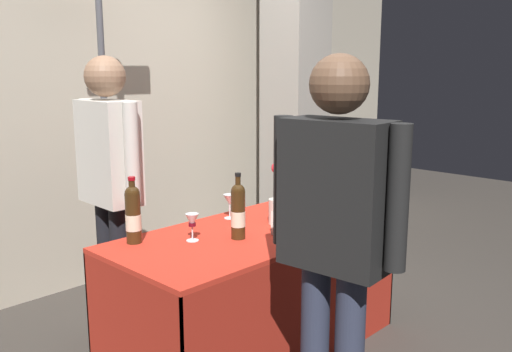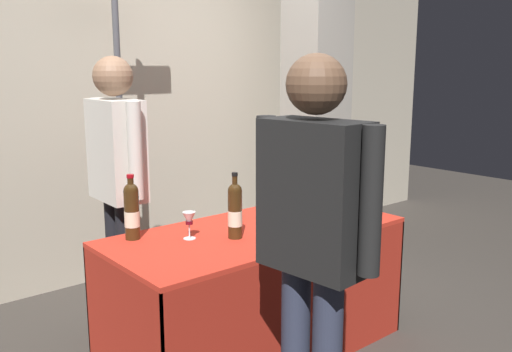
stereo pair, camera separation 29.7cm
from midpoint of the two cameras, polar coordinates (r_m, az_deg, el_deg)
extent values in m
plane|color=#38332D|center=(3.32, 2.68, -17.67)|extent=(12.00, 12.00, 0.00)
cube|color=#B2A893|center=(4.29, -12.54, 7.53)|extent=(7.61, 0.12, 2.70)
cube|color=gray|center=(4.60, 8.23, 12.12)|extent=(0.42, 0.42, 3.38)
cube|color=red|center=(3.04, 2.81, -5.81)|extent=(1.67, 0.78, 0.02)
cube|color=#A32519|center=(2.92, 8.00, -14.27)|extent=(1.67, 0.01, 0.70)
cube|color=#A32519|center=(3.44, -1.66, -10.18)|extent=(1.67, 0.01, 0.70)
cube|color=#A32519|center=(2.73, -10.70, -16.33)|extent=(0.01, 0.78, 0.70)
cube|color=#A32519|center=(3.74, 12.21, -8.63)|extent=(0.01, 0.78, 0.70)
cylinder|color=#192333|center=(3.53, 6.55, -1.54)|extent=(0.08, 0.08, 0.21)
sphere|color=#192333|center=(3.51, 6.58, 0.11)|extent=(0.07, 0.07, 0.07)
cylinder|color=#192333|center=(3.50, 6.60, 0.67)|extent=(0.03, 0.03, 0.07)
cylinder|color=black|center=(3.49, 6.61, 1.38)|extent=(0.04, 0.04, 0.02)
cylinder|color=beige|center=(3.53, 6.54, -1.81)|extent=(0.08, 0.08, 0.07)
cylinder|color=black|center=(3.41, 10.93, -1.71)|extent=(0.07, 0.07, 0.25)
sphere|color=black|center=(3.39, 11.01, 0.40)|extent=(0.07, 0.07, 0.07)
cylinder|color=black|center=(3.38, 11.03, 1.14)|extent=(0.03, 0.03, 0.09)
cylinder|color=maroon|center=(3.37, 11.07, 2.04)|extent=(0.03, 0.03, 0.02)
cylinder|color=beige|center=(3.42, 10.92, -2.04)|extent=(0.08, 0.08, 0.08)
cylinder|color=#38230F|center=(2.87, -9.96, -4.05)|extent=(0.08, 0.08, 0.26)
sphere|color=#38230F|center=(2.84, -10.05, -1.54)|extent=(0.08, 0.08, 0.08)
cylinder|color=#38230F|center=(2.84, -10.07, -0.88)|extent=(0.03, 0.03, 0.07)
cylinder|color=maroon|center=(2.83, -10.10, -0.04)|extent=(0.04, 0.04, 0.02)
cylinder|color=beige|center=(2.88, -9.95, -4.45)|extent=(0.08, 0.08, 0.08)
cylinder|color=black|center=(3.54, 10.95, -1.64)|extent=(0.07, 0.07, 0.20)
sphere|color=black|center=(3.52, 11.01, -0.02)|extent=(0.07, 0.07, 0.07)
cylinder|color=black|center=(3.52, 11.04, 0.63)|extent=(0.03, 0.03, 0.08)
cylinder|color=maroon|center=(3.51, 11.07, 1.43)|extent=(0.03, 0.03, 0.02)
cylinder|color=beige|center=(3.55, 10.94, -1.90)|extent=(0.07, 0.07, 0.07)
cylinder|color=black|center=(3.60, 8.95, -1.13)|extent=(0.08, 0.08, 0.24)
sphere|color=black|center=(3.57, 9.00, 0.71)|extent=(0.07, 0.07, 0.07)
cylinder|color=black|center=(3.57, 9.02, 1.33)|extent=(0.03, 0.03, 0.08)
cylinder|color=maroon|center=(3.56, 9.05, 2.09)|extent=(0.04, 0.04, 0.02)
cylinder|color=beige|center=(3.60, 8.94, -1.43)|extent=(0.08, 0.08, 0.08)
cylinder|color=#38230F|center=(2.85, 0.78, -4.06)|extent=(0.07, 0.07, 0.25)
sphere|color=#38230F|center=(2.82, 0.79, -1.56)|extent=(0.07, 0.07, 0.07)
cylinder|color=#38230F|center=(2.81, 0.79, -0.79)|extent=(0.03, 0.03, 0.08)
cylinder|color=black|center=(2.80, 0.79, 0.16)|extent=(0.03, 0.03, 0.02)
cylinder|color=beige|center=(2.85, 0.78, -4.45)|extent=(0.08, 0.08, 0.08)
cylinder|color=silver|center=(3.26, 0.28, -4.37)|extent=(0.07, 0.07, 0.00)
cylinder|color=silver|center=(3.25, 0.28, -3.69)|extent=(0.01, 0.01, 0.08)
cone|color=silver|center=(3.23, 0.28, -2.47)|extent=(0.08, 0.08, 0.07)
cylinder|color=silver|center=(2.97, 7.68, -6.06)|extent=(0.07, 0.07, 0.00)
cylinder|color=silver|center=(2.96, 7.70, -5.35)|extent=(0.01, 0.01, 0.07)
cone|color=silver|center=(2.94, 7.74, -3.98)|extent=(0.08, 0.08, 0.07)
cylinder|color=silver|center=(2.87, -4.01, -6.55)|extent=(0.06, 0.06, 0.00)
cylinder|color=silver|center=(2.86, -4.02, -5.87)|extent=(0.01, 0.01, 0.07)
cone|color=silver|center=(2.84, -4.04, -4.51)|extent=(0.07, 0.07, 0.07)
cylinder|color=#590C19|center=(2.85, -4.03, -4.90)|extent=(0.04, 0.04, 0.02)
cylinder|color=silver|center=(3.12, 5.24, -3.80)|extent=(0.11, 0.11, 0.14)
cylinder|color=#38722D|center=(3.10, 5.46, -1.22)|extent=(0.05, 0.04, 0.28)
ellipsoid|color=gold|center=(3.04, 5.48, 1.28)|extent=(0.03, 0.03, 0.05)
cylinder|color=#38722D|center=(3.10, 5.30, -1.79)|extent=(0.04, 0.05, 0.22)
ellipsoid|color=#E05B1E|center=(3.05, 5.38, 0.14)|extent=(0.03, 0.03, 0.05)
cylinder|color=#38722D|center=(3.12, 5.44, -1.37)|extent=(0.02, 0.02, 0.26)
ellipsoid|color=pink|center=(3.11, 5.49, 1.00)|extent=(0.03, 0.03, 0.05)
cylinder|color=#38722D|center=(3.09, 5.29, -1.52)|extent=(0.05, 0.03, 0.25)
ellipsoid|color=red|center=(3.06, 4.94, 0.78)|extent=(0.03, 0.03, 0.05)
cylinder|color=#38722D|center=(3.12, 5.19, -1.70)|extent=(0.02, 0.02, 0.22)
ellipsoid|color=#E05B1E|center=(3.10, 5.39, 0.32)|extent=(0.03, 0.03, 0.05)
cylinder|color=#38722D|center=(3.09, 5.25, -1.53)|extent=(0.03, 0.03, 0.25)
ellipsoid|color=pink|center=(3.08, 5.31, 0.82)|extent=(0.03, 0.03, 0.05)
cube|color=silver|center=(2.91, 5.59, -5.08)|extent=(0.09, 0.11, 0.13)
cylinder|color=black|center=(3.51, -11.97, -8.81)|extent=(0.12, 0.12, 0.83)
cylinder|color=black|center=(3.38, -10.77, -9.55)|extent=(0.12, 0.12, 0.83)
cube|color=beige|center=(3.27, -11.86, 2.64)|extent=(0.22, 0.40, 0.59)
sphere|color=#8C664C|center=(3.23, -12.17, 10.15)|extent=(0.23, 0.23, 0.23)
cylinder|color=beige|center=(3.48, -13.69, 3.46)|extent=(0.08, 0.08, 0.54)
cylinder|color=beige|center=(3.05, -9.81, 2.57)|extent=(0.08, 0.08, 0.54)
cube|color=black|center=(2.11, 10.09, -2.16)|extent=(0.25, 0.44, 0.59)
sphere|color=brown|center=(2.06, 10.49, 9.39)|extent=(0.23, 0.23, 0.23)
cylinder|color=black|center=(1.98, 16.17, -2.65)|extent=(0.08, 0.08, 0.54)
cylinder|color=black|center=(2.26, 4.81, -0.55)|extent=(0.08, 0.08, 0.54)
cylinder|color=#47474C|center=(3.82, -11.76, 4.02)|extent=(0.04, 0.04, 2.28)
camera|label=1|loc=(0.15, -87.14, 0.56)|focal=38.35mm
camera|label=2|loc=(0.15, 92.86, -0.56)|focal=38.35mm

